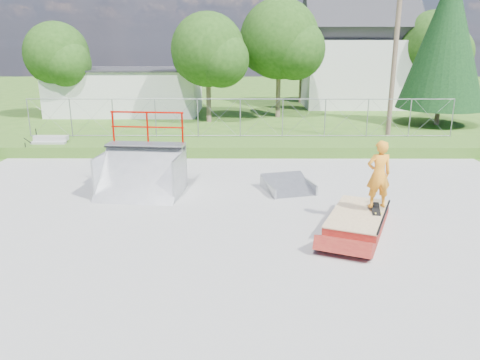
# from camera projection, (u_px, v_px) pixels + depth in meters

# --- Properties ---
(ground) EXTENTS (120.00, 120.00, 0.00)m
(ground) POSITION_uv_depth(u_px,v_px,m) (239.00, 231.00, 12.34)
(ground) COLOR #315E1B
(ground) RESTS_ON ground
(concrete_pad) EXTENTS (20.00, 16.00, 0.04)m
(concrete_pad) POSITION_uv_depth(u_px,v_px,m) (239.00, 231.00, 12.34)
(concrete_pad) COLOR #9A9B98
(concrete_pad) RESTS_ON ground
(grass_berm) EXTENTS (24.00, 3.00, 0.50)m
(grass_berm) POSITION_uv_depth(u_px,v_px,m) (240.00, 146.00, 21.39)
(grass_berm) COLOR #315E1B
(grass_berm) RESTS_ON ground
(grind_box) EXTENTS (2.32, 3.08, 0.41)m
(grind_box) POSITION_uv_depth(u_px,v_px,m) (358.00, 220.00, 12.57)
(grind_box) COLOR maroon
(grind_box) RESTS_ON concrete_pad
(quarter_pipe) EXTENTS (2.79, 2.44, 2.59)m
(quarter_pipe) POSITION_uv_depth(u_px,v_px,m) (139.00, 157.00, 14.92)
(quarter_pipe) COLOR gray
(quarter_pipe) RESTS_ON concrete_pad
(flat_bank_ramp) EXTENTS (1.84, 1.91, 0.45)m
(flat_bank_ramp) POSITION_uv_depth(u_px,v_px,m) (288.00, 185.00, 15.58)
(flat_bank_ramp) COLOR gray
(flat_bank_ramp) RESTS_ON concrete_pad
(skateboard) EXTENTS (0.36, 0.82, 0.13)m
(skateboard) POSITION_uv_depth(u_px,v_px,m) (376.00, 209.00, 12.65)
(skateboard) COLOR black
(skateboard) RESTS_ON grind_box
(skater) EXTENTS (0.71, 0.51, 1.82)m
(skater) POSITION_uv_depth(u_px,v_px,m) (378.00, 177.00, 12.39)
(skater) COLOR orange
(skater) RESTS_ON grind_box
(concrete_stairs) EXTENTS (1.50, 1.60, 0.80)m
(concrete_stairs) POSITION_uv_depth(u_px,v_px,m) (48.00, 147.00, 20.61)
(concrete_stairs) COLOR #9A9B98
(concrete_stairs) RESTS_ON ground
(chain_link_fence) EXTENTS (20.00, 0.06, 1.80)m
(chain_link_fence) POSITION_uv_depth(u_px,v_px,m) (240.00, 118.00, 22.03)
(chain_link_fence) COLOR gray
(chain_link_fence) RESTS_ON grass_berm
(utility_building_flat) EXTENTS (10.00, 6.00, 3.00)m
(utility_building_flat) POSITION_uv_depth(u_px,v_px,m) (128.00, 92.00, 33.06)
(utility_building_flat) COLOR silver
(utility_building_flat) RESTS_ON ground
(gable_house) EXTENTS (8.40, 6.08, 8.94)m
(gable_house) POSITION_uv_depth(u_px,v_px,m) (357.00, 56.00, 36.19)
(gable_house) COLOR silver
(gable_house) RESTS_ON ground
(utility_pole) EXTENTS (0.24, 0.24, 8.00)m
(utility_pole) POSITION_uv_depth(u_px,v_px,m) (394.00, 60.00, 22.71)
(utility_pole) COLOR brown
(utility_pole) RESTS_ON ground
(tree_left_near) EXTENTS (4.76, 4.48, 6.65)m
(tree_left_near) POSITION_uv_depth(u_px,v_px,m) (212.00, 53.00, 28.28)
(tree_left_near) COLOR brown
(tree_left_near) RESTS_ON ground
(tree_center) EXTENTS (5.44, 5.12, 7.60)m
(tree_center) POSITION_uv_depth(u_px,v_px,m) (284.00, 42.00, 29.99)
(tree_center) COLOR brown
(tree_center) RESTS_ON ground
(tree_left_far) EXTENTS (4.42, 4.16, 6.18)m
(tree_left_far) POSITION_uv_depth(u_px,v_px,m) (60.00, 57.00, 30.33)
(tree_left_far) COLOR brown
(tree_left_far) RESTS_ON ground
(tree_right_far) EXTENTS (5.10, 4.80, 7.12)m
(tree_right_far) POSITION_uv_depth(u_px,v_px,m) (437.00, 47.00, 33.89)
(tree_right_far) COLOR brown
(tree_right_far) RESTS_ON ground
(tree_back_mid) EXTENTS (4.08, 3.84, 5.70)m
(tree_back_mid) POSITION_uv_depth(u_px,v_px,m) (305.00, 58.00, 38.05)
(tree_back_mid) COLOR brown
(tree_back_mid) RESTS_ON ground
(conifer_tree) EXTENTS (5.04, 5.04, 9.10)m
(conifer_tree) POSITION_uv_depth(u_px,v_px,m) (446.00, 39.00, 27.20)
(conifer_tree) COLOR brown
(conifer_tree) RESTS_ON ground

